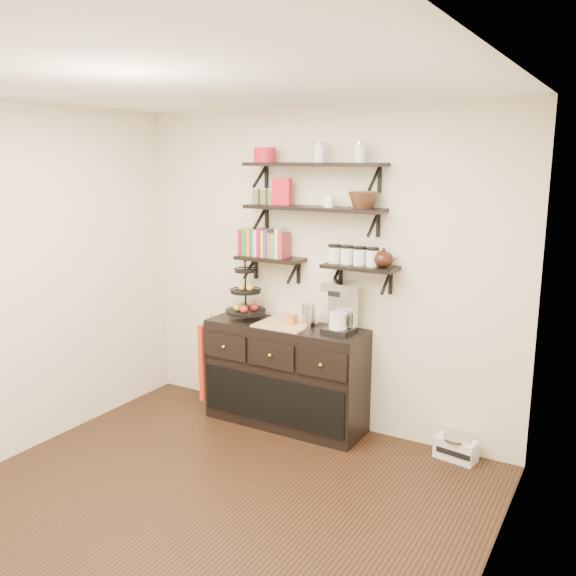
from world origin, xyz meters
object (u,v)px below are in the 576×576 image
at_px(sideboard, 286,375).
at_px(radio, 456,448).
at_px(fruit_stand, 246,299).
at_px(coffee_maker, 341,308).

relative_size(sideboard, radio, 4.19).
distance_m(sideboard, fruit_stand, 0.74).
height_order(sideboard, coffee_maker, coffee_maker).
relative_size(sideboard, coffee_maker, 3.32).
height_order(coffee_maker, radio, coffee_maker).
xyz_separation_m(coffee_maker, radio, (0.96, 0.07, -1.01)).
relative_size(sideboard, fruit_stand, 2.76).
xyz_separation_m(fruit_stand, coffee_maker, (0.90, 0.03, 0.03)).
bearing_deg(fruit_stand, sideboard, -0.52).
distance_m(fruit_stand, radio, 2.11).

